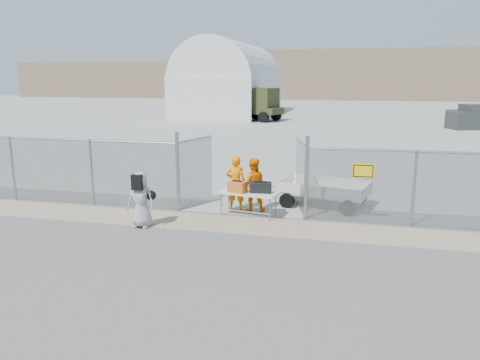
% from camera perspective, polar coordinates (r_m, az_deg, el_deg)
% --- Properties ---
extents(ground, '(160.00, 160.00, 0.00)m').
position_cam_1_polar(ground, '(12.62, -2.11, -6.80)').
color(ground, '#565353').
extents(tarmac_inside, '(160.00, 80.00, 0.01)m').
position_cam_1_polar(tarmac_inside, '(53.73, 9.99, 7.86)').
color(tarmac_inside, '#96968F').
rests_on(tarmac_inside, ground).
extents(dirt_strip, '(44.00, 1.60, 0.01)m').
position_cam_1_polar(dirt_strip, '(13.53, -0.98, -5.42)').
color(dirt_strip, tan).
rests_on(dirt_strip, ground).
extents(distant_hills, '(140.00, 6.00, 9.00)m').
position_cam_1_polar(distant_hills, '(89.49, 14.85, 12.30)').
color(distant_hills, '#7F684F').
rests_on(distant_hills, ground).
extents(chain_link_fence, '(40.00, 0.20, 2.20)m').
position_cam_1_polar(chain_link_fence, '(14.18, 0.00, -0.00)').
color(chain_link_fence, gray).
rests_on(chain_link_fence, ground).
extents(quonset_hangar, '(9.00, 18.00, 8.00)m').
position_cam_1_polar(quonset_hangar, '(53.14, -1.06, 12.31)').
color(quonset_hangar, silver).
rests_on(quonset_hangar, ground).
extents(folding_table, '(1.84, 0.99, 0.74)m').
position_cam_1_polar(folding_table, '(14.26, 1.03, -2.95)').
color(folding_table, silver).
rests_on(folding_table, ground).
extents(orange_bag, '(0.59, 0.47, 0.33)m').
position_cam_1_polar(orange_bag, '(14.13, -0.32, -0.84)').
color(orange_bag, orange).
rests_on(orange_bag, folding_table).
extents(black_duffel, '(0.67, 0.43, 0.31)m').
position_cam_1_polar(black_duffel, '(14.13, 2.54, -0.90)').
color(black_duffel, black).
rests_on(black_duffel, folding_table).
extents(security_worker_left, '(0.66, 0.44, 1.77)m').
position_cam_1_polar(security_worker_left, '(14.73, -0.52, -0.39)').
color(security_worker_left, orange).
rests_on(security_worker_left, ground).
extents(security_worker_right, '(0.95, 0.81, 1.69)m').
position_cam_1_polar(security_worker_right, '(14.69, 1.58, -0.58)').
color(security_worker_right, orange).
rests_on(security_worker_right, ground).
extents(visitor, '(0.79, 0.52, 1.60)m').
position_cam_1_polar(visitor, '(13.40, -11.99, -2.34)').
color(visitor, '#9D9D9D').
rests_on(visitor, ground).
extents(utility_trailer, '(3.99, 2.68, 0.88)m').
position_cam_1_polar(utility_trailer, '(15.59, 10.21, -1.53)').
color(utility_trailer, silver).
rests_on(utility_trailer, ground).
extents(military_truck, '(6.98, 4.38, 3.12)m').
position_cam_1_polar(military_truck, '(45.75, 1.00, 9.22)').
color(military_truck, '#32371A').
rests_on(military_truck, ground).
extents(parked_vehicle_near, '(4.69, 3.28, 1.94)m').
position_cam_1_polar(parked_vehicle_near, '(42.62, 26.85, 6.86)').
color(parked_vehicle_near, '#313432').
rests_on(parked_vehicle_near, ground).
extents(parked_vehicle_mid, '(4.13, 2.29, 1.78)m').
position_cam_1_polar(parked_vehicle_mid, '(45.53, 26.30, 7.08)').
color(parked_vehicle_mid, '#313432').
rests_on(parked_vehicle_mid, ground).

